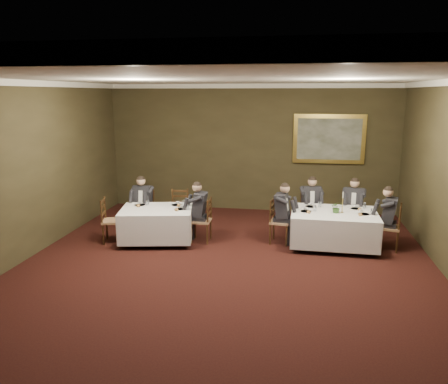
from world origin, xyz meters
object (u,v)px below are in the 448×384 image
(chair_sec_endright, at_px, (202,229))
(diner_sec_backleft, at_px, (144,210))
(diner_main_backleft, at_px, (310,211))
(chair_main_backright, at_px, (352,222))
(table_second, at_px, (157,222))
(diner_main_backright, at_px, (353,213))
(chair_main_endleft, at_px, (279,230))
(diner_sec_endright, at_px, (201,219))
(chair_main_backleft, at_px, (310,220))
(centerpiece, at_px, (337,207))
(diner_main_endright, at_px, (389,226))
(painting, at_px, (329,139))
(candlestick, at_px, (342,205))
(chair_sec_backright, at_px, (179,219))
(diner_main_endleft, at_px, (280,220))
(chair_sec_endleft, at_px, (113,230))
(table_main, at_px, (333,226))
(chair_main_endright, at_px, (389,236))

(chair_sec_endright, bearing_deg, diner_sec_backleft, 71.05)
(diner_main_backleft, relative_size, chair_main_backright, 1.35)
(table_second, xyz_separation_m, diner_main_backleft, (3.38, 1.30, 0.06))
(diner_main_backright, distance_m, chair_main_endleft, 1.90)
(chair_main_backright, distance_m, diner_main_backright, 0.23)
(chair_sec_endright, height_order, diner_sec_endright, diner_sec_endright)
(chair_main_backleft, distance_m, centerpiece, 1.28)
(chair_main_backright, distance_m, diner_sec_endright, 3.58)
(diner_main_backright, xyz_separation_m, diner_sec_backleft, (-4.92, -0.57, 0.00))
(diner_main_endright, bearing_deg, diner_main_backright, 48.20)
(diner_main_backright, bearing_deg, painting, -64.85)
(diner_main_endright, xyz_separation_m, candlestick, (-0.99, 0.00, 0.42))
(chair_sec_backright, bearing_deg, diner_main_backright, -177.12)
(diner_main_endleft, xyz_separation_m, chair_sec_endright, (-1.73, -0.20, -0.23))
(diner_main_endleft, bearing_deg, chair_sec_backright, -93.11)
(diner_main_endleft, xyz_separation_m, diner_sec_backleft, (-3.26, 0.32, 0.00))
(table_second, bearing_deg, diner_main_backright, 16.33)
(centerpiece, bearing_deg, chair_sec_endright, -177.60)
(diner_main_backright, relative_size, chair_sec_endleft, 1.35)
(chair_main_endleft, relative_size, candlestick, 2.14)
(table_main, relative_size, chair_main_endleft, 1.85)
(diner_main_endleft, relative_size, chair_sec_endright, 1.35)
(diner_sec_endright, bearing_deg, chair_sec_endright, -90.00)
(chair_main_backright, relative_size, chair_sec_backright, 1.00)
(diner_sec_backleft, height_order, chair_sec_endleft, diner_sec_backleft)
(table_main, xyz_separation_m, diner_main_backleft, (-0.47, 0.94, 0.06))
(chair_main_backright, xyz_separation_m, chair_main_endleft, (-1.67, -0.91, 0.00))
(diner_main_endright, bearing_deg, centerpiece, 105.98)
(chair_main_backright, distance_m, diner_main_endleft, 1.90)
(table_main, bearing_deg, diner_main_endright, -1.09)
(chair_main_backright, distance_m, chair_main_endright, 1.15)
(diner_main_endright, bearing_deg, candlestick, 103.96)
(table_main, height_order, centerpiece, centerpiece)
(table_second, height_order, diner_main_backleft, diner_main_backleft)
(diner_main_backleft, bearing_deg, chair_main_endright, 137.66)
(chair_sec_endleft, relative_size, painting, 0.53)
(chair_sec_backright, relative_size, painting, 0.53)
(diner_sec_backleft, distance_m, diner_sec_endright, 1.61)
(candlestick, height_order, painting, painting)
(diner_main_backleft, height_order, chair_sec_endright, diner_main_backleft)
(chair_main_backright, bearing_deg, centerpiece, 73.72)
(chair_main_endleft, distance_m, chair_sec_backright, 2.48)
(diner_main_backright, bearing_deg, chair_main_backleft, 7.59)
(chair_main_backright, bearing_deg, table_second, 25.80)
(table_main, distance_m, centerpiece, 0.45)
(table_second, height_order, diner_sec_endright, diner_sec_endright)
(table_second, bearing_deg, painting, 38.59)
(chair_sec_endright, bearing_deg, diner_main_endleft, -83.40)
(table_main, distance_m, diner_sec_endright, 2.90)
(diner_sec_backleft, distance_m, painting, 5.24)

